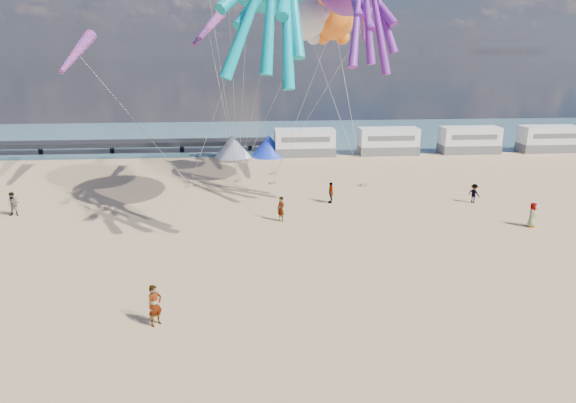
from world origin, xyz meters
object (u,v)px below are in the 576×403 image
(beachgoer_1, at_px, (13,204))
(kite_teddy_orange, at_px, (333,16))
(tent_white, at_px, (232,146))
(beachgoer_0, at_px, (533,215))
(standing_person, at_px, (155,305))
(sandbag_a, at_px, (190,186))
(windsock_right, at_px, (208,29))
(kite_panda, at_px, (304,18))
(windsock_mid, at_px, (366,24))
(windsock_left, at_px, (77,52))
(motorhome_0, at_px, (305,142))
(motorhome_2, at_px, (469,140))
(sandbag_b, at_px, (273,182))
(beachgoer_3, at_px, (331,193))
(motorhome_1, at_px, (388,141))
(sandbag_e, at_px, (238,180))
(motorhome_3, at_px, (549,139))
(beachgoer_5, at_px, (281,209))
(tent_blue, at_px, (269,146))
(sandbag_d, at_px, (275,173))
(beachgoer_2, at_px, (474,193))
(sandbag_c, at_px, (364,185))

(beachgoer_1, bearing_deg, kite_teddy_orange, 27.79)
(tent_white, xyz_separation_m, beachgoer_0, (20.20, -25.46, -0.37))
(standing_person, relative_size, beachgoer_0, 1.10)
(sandbag_a, xyz_separation_m, windsock_right, (2.08, 0.11, 12.83))
(kite_panda, relative_size, windsock_mid, 0.97)
(standing_person, relative_size, windsock_left, 0.23)
(motorhome_0, distance_m, beachgoer_1, 30.56)
(motorhome_2, distance_m, sandbag_b, 26.38)
(tent_white, distance_m, beachgoer_3, 20.32)
(motorhome_1, bearing_deg, sandbag_e, -146.08)
(beachgoer_1, relative_size, sandbag_a, 3.48)
(motorhome_3, bearing_deg, beachgoer_5, -145.14)
(motorhome_2, xyz_separation_m, kite_panda, (-20.43, -11.02, 12.39))
(motorhome_3, bearing_deg, kite_teddy_orange, -163.09)
(tent_blue, distance_m, windsock_mid, 19.49)
(windsock_mid, bearing_deg, motorhome_0, 117.22)
(beachgoer_0, xyz_separation_m, sandbag_a, (-23.65, 12.45, -0.72))
(motorhome_2, bearing_deg, sandbag_d, -158.98)
(motorhome_2, bearing_deg, windsock_mid, -139.57)
(motorhome_0, distance_m, sandbag_b, 13.18)
(beachgoer_3, xyz_separation_m, windsock_mid, (3.43, 5.34, 12.52))
(motorhome_3, distance_m, windsock_left, 50.82)
(motorhome_3, relative_size, sandbag_e, 13.20)
(motorhome_2, bearing_deg, motorhome_3, 0.00)
(sandbag_a, relative_size, sandbag_e, 1.00)
(beachgoer_1, bearing_deg, beachgoer_2, 2.67)
(motorhome_0, xyz_separation_m, sandbag_a, (-11.45, -13.01, -1.39))
(beachgoer_0, relative_size, beachgoer_3, 1.02)
(sandbag_c, relative_size, sandbag_e, 1.00)
(beachgoer_5, distance_m, sandbag_e, 11.96)
(motorhome_1, xyz_separation_m, sandbag_a, (-20.95, -13.01, -1.39))
(kite_teddy_orange, bearing_deg, beachgoer_5, -92.30)
(motorhome_3, distance_m, kite_panda, 34.22)
(motorhome_2, bearing_deg, kite_panda, -151.67)
(tent_blue, height_order, beachgoer_2, tent_blue)
(sandbag_c, bearing_deg, beachgoer_2, -38.05)
(tent_white, xyz_separation_m, kite_teddy_orange, (9.48, -8.21, 13.08))
(beachgoer_2, height_order, sandbag_b, beachgoer_2)
(sandbag_c, relative_size, windsock_left, 0.06)
(beachgoer_5, xyz_separation_m, sandbag_a, (-7.14, 9.84, -0.76))
(motorhome_3, relative_size, tent_blue, 1.65)
(beachgoer_1, bearing_deg, windsock_left, 70.30)
(motorhome_1, height_order, windsock_mid, windsock_mid)
(sandbag_d, xyz_separation_m, kite_teddy_orange, (5.38, 0.58, 14.17))
(motorhome_0, distance_m, motorhome_2, 19.00)
(beachgoer_0, relative_size, windsock_right, 0.30)
(beachgoer_5, bearing_deg, motorhome_0, 130.55)
(sandbag_d, xyz_separation_m, sandbag_e, (-3.41, -2.51, 0.00))
(tent_blue, relative_size, beachgoer_3, 2.45)
(motorhome_0, bearing_deg, sandbag_c, -75.84)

